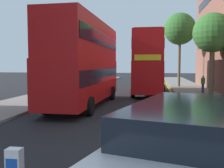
{
  "coord_description": "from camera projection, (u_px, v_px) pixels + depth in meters",
  "views": [
    {
      "loc": [
        2.48,
        -1.57,
        2.72
      ],
      "look_at": [
        0.5,
        11.0,
        1.8
      ],
      "focal_mm": 42.05,
      "sensor_mm": 36.0,
      "label": 1
    }
  ],
  "objects": [
    {
      "name": "sidewalk_left",
      "position": [
        27.0,
        102.0,
        18.89
      ],
      "size": [
        4.0,
        80.0,
        0.14
      ],
      "primitive_type": "cube",
      "color": "gray",
      "rests_on": "ground"
    },
    {
      "name": "street_tree_mid",
      "position": [
        180.0,
        29.0,
        31.56
      ],
      "size": [
        3.82,
        3.82,
        8.85
      ],
      "color": "#6B6047",
      "rests_on": "sidewalk_right"
    },
    {
      "name": "pedestrian_far",
      "position": [
        203.0,
        84.0,
        24.3
      ],
      "size": [
        0.34,
        0.22,
        1.62
      ],
      "color": "#2D2D38",
      "rests_on": "sidewalk_right"
    },
    {
      "name": "kerb_line_outer",
      "position": [
        186.0,
        112.0,
        15.24
      ],
      "size": [
        0.1,
        56.0,
        0.01
      ],
      "primitive_type": "cube",
      "color": "yellow",
      "rests_on": "ground"
    },
    {
      "name": "kerb_line_inner",
      "position": [
        183.0,
        112.0,
        15.26
      ],
      "size": [
        0.1,
        56.0,
        0.01
      ],
      "primitive_type": "cube",
      "color": "yellow",
      "rests_on": "ground"
    },
    {
      "name": "street_tree_near",
      "position": [
        213.0,
        33.0,
        22.71
      ],
      "size": [
        3.42,
        3.42,
        7.1
      ],
      "color": "#6B6047",
      "rests_on": "sidewalk_right"
    },
    {
      "name": "double_decker_bus_away",
      "position": [
        85.0,
        60.0,
        17.37
      ],
      "size": [
        2.99,
        10.86,
        5.64
      ],
      "color": "red",
      "rests_on": "ground"
    },
    {
      "name": "double_decker_bus_oncoming",
      "position": [
        149.0,
        62.0,
        25.02
      ],
      "size": [
        2.83,
        10.82,
        5.64
      ],
      "color": "#B20F0F",
      "rests_on": "ground"
    },
    {
      "name": "sidewalk_right",
      "position": [
        216.0,
        106.0,
        16.88
      ],
      "size": [
        4.0,
        80.0,
        0.14
      ],
      "primitive_type": "cube",
      "color": "gray",
      "rests_on": "ground"
    }
  ]
}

